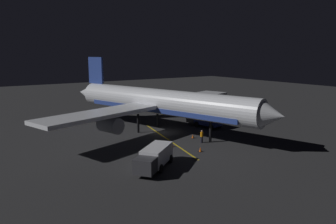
{
  "coord_description": "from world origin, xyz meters",
  "views": [
    {
      "loc": [
        25.89,
        40.75,
        12.03
      ],
      "look_at": [
        0.0,
        2.0,
        3.5
      ],
      "focal_mm": 34.41,
      "sensor_mm": 36.0,
      "label": 1
    }
  ],
  "objects": [
    {
      "name": "traffic_cone_under_wing",
      "position": [
        1.25,
        11.1,
        0.25
      ],
      "size": [
        0.5,
        0.5,
        0.55
      ],
      "color": "#EA590F",
      "rests_on": "ground_plane"
    },
    {
      "name": "airliner",
      "position": [
        0.18,
        -0.59,
        4.59
      ],
      "size": [
        38.25,
        38.23,
        11.36
      ],
      "color": "white",
      "rests_on": "ground_plane"
    },
    {
      "name": "apron_guide_stripe",
      "position": [
        1.39,
        4.0,
        0.0
      ],
      "size": [
        4.37,
        19.02,
        0.01
      ],
      "primitive_type": "cube",
      "rotation": [
        0.0,
        0.0,
        -0.21
      ],
      "color": "gold",
      "rests_on": "ground_plane"
    },
    {
      "name": "catering_truck",
      "position": [
        -8.19,
        0.77,
        1.19
      ],
      "size": [
        3.16,
        6.44,
        2.27
      ],
      "color": "navy",
      "rests_on": "ground_plane"
    },
    {
      "name": "ground_plane",
      "position": [
        0.0,
        0.0,
        -0.1
      ],
      "size": [
        180.0,
        180.0,
        0.2
      ],
      "primitive_type": "cube",
      "color": "#2B2B2C"
    },
    {
      "name": "traffic_cone_near_left",
      "position": [
        2.92,
        7.39,
        0.25
      ],
      "size": [
        0.5,
        0.5,
        0.55
      ],
      "color": "#EA590F",
      "rests_on": "ground_plane"
    },
    {
      "name": "traffic_cone_near_right",
      "position": [
        -2.0,
        5.45,
        0.25
      ],
      "size": [
        0.5,
        0.5,
        0.55
      ],
      "color": "#EA590F",
      "rests_on": "ground_plane"
    },
    {
      "name": "baggage_truck",
      "position": [
        9.03,
        12.96,
        1.19
      ],
      "size": [
        6.44,
        5.65,
        2.25
      ],
      "color": "silver",
      "rests_on": "ground_plane"
    },
    {
      "name": "ground_crew_worker",
      "position": [
        -1.5,
        8.03,
        0.89
      ],
      "size": [
        0.4,
        0.4,
        1.74
      ],
      "color": "black",
      "rests_on": "ground_plane"
    },
    {
      "name": "traffic_cone_far",
      "position": [
        4.17,
        8.45,
        0.25
      ],
      "size": [
        0.5,
        0.5,
        0.55
      ],
      "color": "#EA590F",
      "rests_on": "ground_plane"
    }
  ]
}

